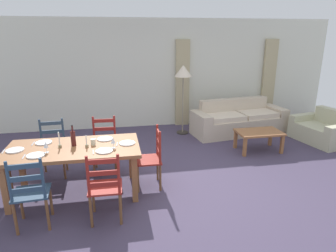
{
  "coord_description": "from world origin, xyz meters",
  "views": [
    {
      "loc": [
        -0.95,
        -4.21,
        2.3
      ],
      "look_at": [
        -0.03,
        0.71,
        0.75
      ],
      "focal_mm": 31.52,
      "sensor_mm": 36.0,
      "label": 1
    }
  ],
  "objects": [
    {
      "name": "ground_plane",
      "position": [
        0.0,
        0.0,
        -0.01
      ],
      "size": [
        9.6,
        9.6,
        0.02
      ],
      "primitive_type": "cube",
      "color": "#453A53"
    },
    {
      "name": "wall_far",
      "position": [
        0.0,
        3.3,
        1.35
      ],
      "size": [
        9.6,
        0.16,
        2.7
      ],
      "primitive_type": "cube",
      "color": "silver",
      "rests_on": "ground_plane"
    },
    {
      "name": "curtain_panel_left",
      "position": [
        0.8,
        3.16,
        1.1
      ],
      "size": [
        0.35,
        0.08,
        2.2
      ],
      "primitive_type": "cube",
      "color": "tan",
      "rests_on": "ground_plane"
    },
    {
      "name": "curtain_panel_right",
      "position": [
        3.2,
        3.16,
        1.1
      ],
      "size": [
        0.35,
        0.08,
        2.2
      ],
      "primitive_type": "cube",
      "color": "tan",
      "rests_on": "ground_plane"
    },
    {
      "name": "dining_table",
      "position": [
        -1.58,
        -0.05,
        0.66
      ],
      "size": [
        1.9,
        0.96,
        0.75
      ],
      "color": "#965E37",
      "rests_on": "ground_plane"
    },
    {
      "name": "dining_chair_near_left",
      "position": [
        -2.01,
        -0.8,
        0.48
      ],
      "size": [
        0.45,
        0.43,
        0.96
      ],
      "color": "navy",
      "rests_on": "ground_plane"
    },
    {
      "name": "dining_chair_near_right",
      "position": [
        -1.12,
        -0.83,
        0.48
      ],
      "size": [
        0.43,
        0.41,
        0.96
      ],
      "color": "maroon",
      "rests_on": "ground_plane"
    },
    {
      "name": "dining_chair_far_left",
      "position": [
        -2.01,
        0.69,
        0.48
      ],
      "size": [
        0.44,
        0.42,
        0.96
      ],
      "color": "#2E4256",
      "rests_on": "ground_plane"
    },
    {
      "name": "dining_chair_far_right",
      "position": [
        -1.16,
        0.69,
        0.48
      ],
      "size": [
        0.44,
        0.42,
        0.96
      ],
      "color": "maroon",
      "rests_on": "ground_plane"
    },
    {
      "name": "dining_chair_head_east",
      "position": [
        -0.43,
        -0.02,
        0.48
      ],
      "size": [
        0.41,
        0.43,
        0.96
      ],
      "color": "maroon",
      "rests_on": "ground_plane"
    },
    {
      "name": "dinner_plate_near_left",
      "position": [
        -2.03,
        -0.3,
        0.76
      ],
      "size": [
        0.24,
        0.24,
        0.02
      ],
      "primitive_type": "cylinder",
      "color": "white",
      "rests_on": "dining_table"
    },
    {
      "name": "fork_near_left",
      "position": [
        -2.18,
        -0.3,
        0.75
      ],
      "size": [
        0.02,
        0.17,
        0.01
      ],
      "primitive_type": "cube",
      "rotation": [
        0.0,
        0.0,
        0.03
      ],
      "color": "silver",
      "rests_on": "dining_table"
    },
    {
      "name": "dinner_plate_near_right",
      "position": [
        -1.13,
        -0.3,
        0.76
      ],
      "size": [
        0.24,
        0.24,
        0.02
      ],
      "primitive_type": "cylinder",
      "color": "white",
      "rests_on": "dining_table"
    },
    {
      "name": "fork_near_right",
      "position": [
        -1.28,
        -0.3,
        0.75
      ],
      "size": [
        0.03,
        0.17,
        0.01
      ],
      "primitive_type": "cube",
      "rotation": [
        0.0,
        0.0,
        0.07
      ],
      "color": "silver",
      "rests_on": "dining_table"
    },
    {
      "name": "dinner_plate_far_left",
      "position": [
        -2.03,
        0.2,
        0.76
      ],
      "size": [
        0.24,
        0.24,
        0.02
      ],
      "primitive_type": "cylinder",
      "color": "white",
      "rests_on": "dining_table"
    },
    {
      "name": "fork_far_left",
      "position": [
        -2.18,
        0.2,
        0.75
      ],
      "size": [
        0.02,
        0.17,
        0.01
      ],
      "primitive_type": "cube",
      "rotation": [
        0.0,
        0.0,
        -0.02
      ],
      "color": "silver",
      "rests_on": "dining_table"
    },
    {
      "name": "dinner_plate_far_right",
      "position": [
        -1.13,
        0.2,
        0.76
      ],
      "size": [
        0.24,
        0.24,
        0.02
      ],
      "primitive_type": "cylinder",
      "color": "white",
      "rests_on": "dining_table"
    },
    {
      "name": "fork_far_right",
      "position": [
        -1.28,
        0.2,
        0.75
      ],
      "size": [
        0.03,
        0.17,
        0.01
      ],
      "primitive_type": "cube",
      "rotation": [
        0.0,
        0.0,
        -0.07
      ],
      "color": "silver",
      "rests_on": "dining_table"
    },
    {
      "name": "dinner_plate_head_west",
      "position": [
        -2.36,
        -0.05,
        0.76
      ],
      "size": [
        0.24,
        0.24,
        0.02
      ],
      "primitive_type": "cylinder",
      "color": "white",
      "rests_on": "dining_table"
    },
    {
      "name": "fork_head_west",
      "position": [
        -2.51,
        -0.05,
        0.75
      ],
      "size": [
        0.03,
        0.17,
        0.01
      ],
      "primitive_type": "cube",
      "rotation": [
        0.0,
        0.0,
        0.08
      ],
      "color": "silver",
      "rests_on": "dining_table"
    },
    {
      "name": "dinner_plate_head_east",
      "position": [
        -0.8,
        -0.05,
        0.76
      ],
      "size": [
        0.24,
        0.24,
        0.02
      ],
      "primitive_type": "cylinder",
      "color": "white",
      "rests_on": "dining_table"
    },
    {
      "name": "fork_head_east",
      "position": [
        -0.95,
        -0.05,
        0.75
      ],
      "size": [
        0.03,
        0.17,
        0.01
      ],
      "primitive_type": "cube",
      "rotation": [
        0.0,
        0.0,
        -0.08
      ],
      "color": "silver",
      "rests_on": "dining_table"
    },
    {
      "name": "wine_bottle",
      "position": [
        -1.57,
        0.01,
        0.87
      ],
      "size": [
        0.07,
        0.07,
        0.32
      ],
      "color": "#471919",
      "rests_on": "dining_table"
    },
    {
      "name": "wine_glass_near_left",
      "position": [
        -1.91,
        -0.2,
        0.86
      ],
      "size": [
        0.06,
        0.06,
        0.16
      ],
      "color": "white",
      "rests_on": "dining_table"
    },
    {
      "name": "wine_glass_near_right",
      "position": [
        -1.0,
        -0.2,
        0.86
      ],
      "size": [
        0.06,
        0.06,
        0.16
      ],
      "color": "white",
      "rests_on": "dining_table"
    },
    {
      "name": "coffee_cup_primary",
      "position": [
        -1.29,
        -0.01,
        0.8
      ],
      "size": [
        0.07,
        0.07,
        0.09
      ],
      "primitive_type": "cylinder",
      "color": "beige",
      "rests_on": "dining_table"
    },
    {
      "name": "candle_tall",
      "position": [
        -1.76,
        -0.03,
        0.82
      ],
      "size": [
        0.05,
        0.05,
        0.23
      ],
      "color": "#998C66",
      "rests_on": "dining_table"
    },
    {
      "name": "candle_short",
      "position": [
        -1.38,
        -0.09,
        0.8
      ],
      "size": [
        0.05,
        0.05,
        0.18
      ],
      "color": "#998C66",
      "rests_on": "dining_table"
    },
    {
      "name": "couch",
      "position": [
        1.99,
        2.27,
        0.29
      ],
      "size": [
        2.37,
        1.11,
        0.8
      ],
      "color": "beige",
      "rests_on": "ground_plane"
    },
    {
      "name": "coffee_table",
      "position": [
        1.92,
        1.06,
        0.36
      ],
      "size": [
        0.9,
        0.56,
        0.42
      ],
      "color": "#965E37",
      "rests_on": "ground_plane"
    },
    {
      "name": "armchair_upholstered",
      "position": [
        3.61,
        1.32,
        0.25
      ],
      "size": [
        1.02,
        1.3,
        0.72
      ],
      "color": "#BCBA97",
      "rests_on": "ground_plane"
    },
    {
      "name": "standing_lamp",
      "position": [
        0.65,
        2.46,
        1.41
      ],
      "size": [
        0.4,
        0.4,
        1.64
      ],
      "color": "#332D28",
      "rests_on": "ground_plane"
    }
  ]
}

